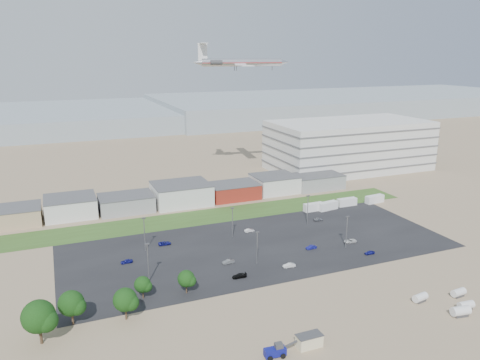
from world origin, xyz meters
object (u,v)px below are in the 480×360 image
tree_far_left (39,320)px  airliner (242,62)px  portable_shed (309,341)px  parked_car_4 (228,262)px  telehandler (275,350)px  parked_car_1 (311,247)px  parked_car_3 (239,276)px  parked_car_11 (249,230)px  parked_car_0 (350,241)px  box_trailer_a (314,207)px  parked_car_5 (127,261)px  parked_car_9 (165,243)px  storage_tank_nw (420,297)px  parked_car_13 (289,265)px  parked_car_8 (318,219)px  parked_car_2 (370,253)px

tree_far_left → airliner: (90.46, 110.07, 48.88)m
portable_shed → parked_car_4: (-1.40, 43.09, -0.79)m
telehandler → airliner: (47.48, 132.40, 52.96)m
tree_far_left → parked_car_1: bearing=15.4°
parked_car_4 → portable_shed: bearing=-1.7°
parked_car_3 → parked_car_11: size_ratio=1.18×
tree_far_left → parked_car_0: (90.97, 20.84, -4.97)m
box_trailer_a → parked_car_3: 62.34m
parked_car_5 → parked_car_11: size_ratio=1.02×
parked_car_1 → parked_car_4: (-27.39, -0.02, 0.01)m
tree_far_left → parked_car_5: 39.88m
portable_shed → parked_car_9: (-15.18, 63.34, -0.82)m
storage_tank_nw → parked_car_4: size_ratio=1.07×
parked_car_5 → parked_car_11: bearing=102.2°
airliner → parked_car_1: bearing=-90.4°
parked_car_1 → storage_tank_nw: bearing=8.4°
parked_car_4 → parked_car_13: parked_car_13 is taller
storage_tank_nw → parked_car_8: size_ratio=1.13×
parked_car_4 → parked_car_11: size_ratio=1.05×
parked_car_9 → portable_shed: bearing=-163.3°
box_trailer_a → parked_car_0: (-5.49, -31.71, -0.92)m
storage_tank_nw → box_trailer_a: size_ratio=0.48×
parked_car_2 → parked_car_11: bearing=-136.9°
telehandler → parked_car_0: telehandler is taller
box_trailer_a → parked_car_1: 36.92m
portable_shed → parked_car_8: bearing=57.0°
storage_tank_nw → portable_shed: bearing=-170.8°
parked_car_9 → telehandler: bearing=-170.3°
box_trailer_a → tree_far_left: size_ratio=0.72×
parked_car_3 → parked_car_9: (-13.43, 29.58, -0.02)m
parked_car_2 → parked_car_4: (-41.62, 10.00, 0.04)m
parked_car_13 → parked_car_5: bearing=-111.0°
storage_tank_nw → parked_car_5: storage_tank_nw is taller
portable_shed → parked_car_4: portable_shed is taller
parked_car_5 → parked_car_13: (42.03, -20.08, 0.01)m
parked_car_3 → parked_car_5: (-26.67, 20.65, 0.00)m
parked_car_4 → parked_car_5: 29.29m
parked_car_5 → parked_car_9: (13.24, 8.93, -0.03)m
portable_shed → parked_car_1: bearing=58.7°
telehandler → parked_car_2: 58.75m
parked_car_1 → parked_car_13: parked_car_13 is taller
parked_car_5 → parked_car_9: 15.97m
parked_car_3 → parked_car_4: bearing=-179.4°
portable_shed → parked_car_0: size_ratio=1.34×
storage_tank_nw → parked_car_0: storage_tank_nw is taller
parked_car_8 → portable_shed: bearing=150.2°
tree_far_left → parked_car_1: size_ratio=3.20×
tree_far_left → parked_car_8: 101.51m
portable_shed → parked_car_0: bearing=46.7°
tree_far_left → parked_car_11: bearing=32.6°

